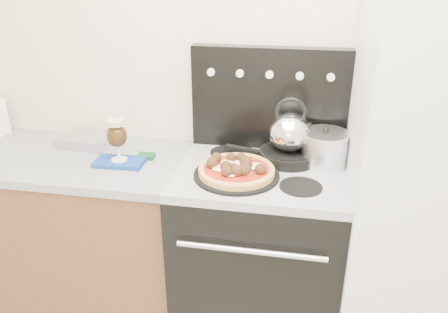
% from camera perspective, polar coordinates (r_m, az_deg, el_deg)
% --- Properties ---
extents(room_shell, '(3.52, 3.01, 2.52)m').
position_cam_1_polar(room_shell, '(1.08, -3.59, -5.26)').
color(room_shell, '#B7AFA0').
rests_on(room_shell, ground).
extents(base_cabinet, '(1.45, 0.60, 0.86)m').
position_cam_1_polar(base_cabinet, '(2.59, -20.84, -9.14)').
color(base_cabinet, brown).
rests_on(base_cabinet, ground).
extents(countertop, '(1.48, 0.63, 0.04)m').
position_cam_1_polar(countertop, '(2.39, -22.40, -0.01)').
color(countertop, '#94949D').
rests_on(countertop, base_cabinet).
extents(stove_body, '(0.76, 0.65, 0.88)m').
position_cam_1_polar(stove_body, '(2.24, 4.49, -12.72)').
color(stove_body, black).
rests_on(stove_body, ground).
extents(cooktop, '(0.76, 0.65, 0.04)m').
position_cam_1_polar(cooktop, '(2.00, 4.91, -2.10)').
color(cooktop, '#ADADB2').
rests_on(cooktop, stove_body).
extents(backguard, '(0.76, 0.08, 0.50)m').
position_cam_1_polar(backguard, '(2.16, 5.93, 7.52)').
color(backguard, black).
rests_on(backguard, cooktop).
extents(fridge, '(0.64, 0.68, 1.90)m').
position_cam_1_polar(fridge, '(2.03, 24.98, -2.53)').
color(fridge, silver).
rests_on(fridge, ground).
extents(foil_sheet, '(0.28, 0.22, 0.05)m').
position_cam_1_polar(foil_sheet, '(2.40, -17.52, 2.08)').
color(foil_sheet, silver).
rests_on(foil_sheet, countertop).
extents(oven_mitt, '(0.24, 0.14, 0.02)m').
position_cam_1_polar(oven_mitt, '(2.14, -13.48, -0.71)').
color(oven_mitt, '#153B9B').
rests_on(oven_mitt, countertop).
extents(beer_glass, '(0.10, 0.10, 0.21)m').
position_cam_1_polar(beer_glass, '(2.09, -13.77, 2.10)').
color(beer_glass, '#301D0A').
rests_on(beer_glass, oven_mitt).
extents(pizza_pan, '(0.44, 0.44, 0.01)m').
position_cam_1_polar(pizza_pan, '(1.92, 1.64, -2.40)').
color(pizza_pan, black).
rests_on(pizza_pan, cooktop).
extents(pizza, '(0.37, 0.37, 0.05)m').
position_cam_1_polar(pizza, '(1.90, 1.65, -1.60)').
color(pizza, '#EEBA6D').
rests_on(pizza, pizza_pan).
extents(skillet, '(0.34, 0.34, 0.05)m').
position_cam_1_polar(skillet, '(2.08, 8.36, 0.12)').
color(skillet, black).
rests_on(skillet, cooktop).
extents(tea_kettle, '(0.23, 0.23, 0.22)m').
position_cam_1_polar(tea_kettle, '(2.03, 8.58, 3.54)').
color(tea_kettle, silver).
rests_on(tea_kettle, skillet).
extents(stock_pot, '(0.23, 0.23, 0.15)m').
position_cam_1_polar(stock_pot, '(2.05, 12.96, 0.89)').
color(stock_pot, silver).
rests_on(stock_pot, cooktop).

